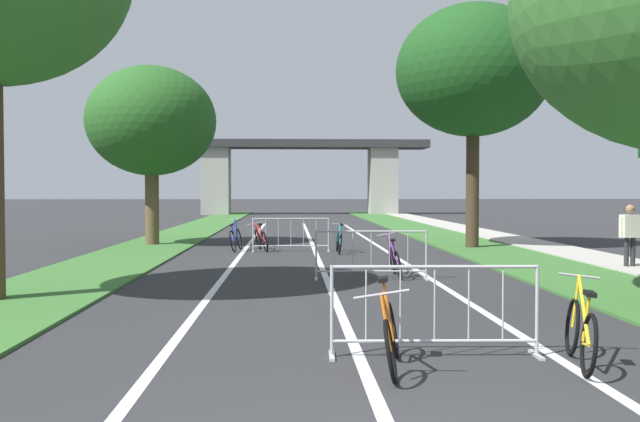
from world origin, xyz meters
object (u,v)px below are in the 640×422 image
at_px(bicycle_red_1, 261,239).
at_px(tree_left_cypress_far, 151,122).
at_px(tree_right_oak_mid, 473,71).
at_px(bicycle_blue_2, 236,239).
at_px(bicycle_teal_4, 339,241).
at_px(bicycle_orange_3, 391,336).
at_px(pedestrian_in_red_jacket, 630,230).
at_px(crowd_barrier_second, 371,255).
at_px(crowd_barrier_nearest, 435,311).
at_px(crowd_barrier_third, 291,235).
at_px(bicycle_yellow_0, 581,332).
at_px(bicycle_purple_5, 395,261).

bearing_deg(bicycle_red_1, tree_left_cypress_far, 136.63).
bearing_deg(tree_right_oak_mid, bicycle_blue_2, -176.17).
xyz_separation_m(tree_left_cypress_far, bicycle_teal_4, (6.26, -3.07, -3.92)).
xyz_separation_m(bicycle_orange_3, pedestrian_in_red_jacket, (7.10, 8.84, 0.58)).
distance_m(crowd_barrier_second, bicycle_red_1, 7.57).
relative_size(crowd_barrier_second, bicycle_orange_3, 1.47).
distance_m(bicycle_blue_2, bicycle_teal_4, 3.32).
bearing_deg(crowd_barrier_nearest, pedestrian_in_red_jacket, 51.83).
height_order(tree_left_cypress_far, crowd_barrier_third, tree_left_cypress_far).
relative_size(bicycle_blue_2, pedestrian_in_red_jacket, 1.09).
height_order(tree_right_oak_mid, bicycle_orange_3, tree_right_oak_mid).
bearing_deg(crowd_barrier_nearest, crowd_barrier_third, 96.87).
relative_size(tree_left_cypress_far, crowd_barrier_second, 2.55).
relative_size(tree_right_oak_mid, bicycle_red_1, 4.58).
bearing_deg(crowd_barrier_second, tree_left_cypress_far, 124.94).
height_order(crowd_barrier_nearest, bicycle_red_1, crowd_barrier_nearest).
xyz_separation_m(crowd_barrier_second, bicycle_yellow_0, (1.40, -7.20, -0.15)).
xyz_separation_m(crowd_barrier_second, pedestrian_in_red_jacket, (6.43, 1.57, 0.43)).
height_order(crowd_barrier_second, bicycle_yellow_0, crowd_barrier_second).
bearing_deg(bicycle_orange_3, tree_right_oak_mid, -98.19).
bearing_deg(crowd_barrier_nearest, crowd_barrier_second, 89.31).
bearing_deg(bicycle_yellow_0, bicycle_red_1, 119.35).
distance_m(tree_left_cypress_far, bicycle_purple_5, 11.97).
distance_m(bicycle_red_1, bicycle_teal_4, 2.56).
bearing_deg(bicycle_orange_3, tree_left_cypress_far, -60.55).
bearing_deg(bicycle_red_1, crowd_barrier_third, -35.25).
bearing_deg(pedestrian_in_red_jacket, tree_left_cypress_far, 143.73).
bearing_deg(crowd_barrier_nearest, bicycle_purple_5, 84.75).
relative_size(bicycle_teal_4, bicycle_purple_5, 1.05).
bearing_deg(bicycle_orange_3, bicycle_blue_2, -68.98).
distance_m(tree_left_cypress_far, bicycle_red_1, 5.92).
distance_m(bicycle_yellow_0, bicycle_orange_3, 2.07).
height_order(bicycle_yellow_0, bicycle_blue_2, bicycle_blue_2).
height_order(crowd_barrier_nearest, bicycle_teal_4, crowd_barrier_nearest).
xyz_separation_m(bicycle_blue_2, bicycle_teal_4, (3.21, -0.86, -0.03)).
xyz_separation_m(bicycle_orange_3, bicycle_teal_4, (0.43, 13.50, -0.01)).
xyz_separation_m(tree_right_oak_mid, bicycle_purple_5, (-3.66, -7.13, -5.43)).
relative_size(tree_left_cypress_far, bicycle_blue_2, 3.63).
bearing_deg(bicycle_yellow_0, tree_right_oak_mid, 92.70).
relative_size(crowd_barrier_third, bicycle_blue_2, 1.41).
bearing_deg(crowd_barrier_nearest, tree_left_cypress_far, 111.82).
bearing_deg(tree_left_cypress_far, pedestrian_in_red_jacket, -30.87).
distance_m(bicycle_orange_3, bicycle_teal_4, 13.51).
bearing_deg(bicycle_orange_3, crowd_barrier_second, -85.15).
relative_size(tree_left_cypress_far, bicycle_yellow_0, 3.87).
distance_m(crowd_barrier_nearest, bicycle_yellow_0, 1.57).
distance_m(tree_left_cypress_far, bicycle_teal_4, 8.00).
height_order(tree_left_cypress_far, bicycle_purple_5, tree_left_cypress_far).
bearing_deg(bicycle_red_1, tree_right_oak_mid, -9.42).
relative_size(bicycle_yellow_0, bicycle_teal_4, 0.96).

